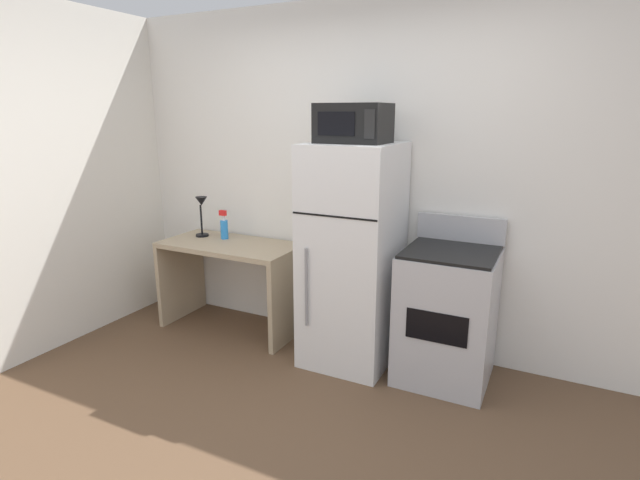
{
  "coord_description": "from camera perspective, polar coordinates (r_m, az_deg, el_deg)",
  "views": [
    {
      "loc": [
        1.28,
        -1.81,
        1.8
      ],
      "look_at": [
        -0.17,
        1.1,
        0.95
      ],
      "focal_mm": 27.37,
      "sensor_mm": 36.0,
      "label": 1
    }
  ],
  "objects": [
    {
      "name": "microwave",
      "position": [
        3.35,
        3.94,
        13.46
      ],
      "size": [
        0.46,
        0.35,
        0.26
      ],
      "color": "black",
      "rests_on": "refrigerator"
    },
    {
      "name": "desk_lamp",
      "position": [
        4.31,
        -13.68,
        3.47
      ],
      "size": [
        0.14,
        0.12,
        0.35
      ],
      "color": "black",
      "rests_on": "desk"
    },
    {
      "name": "refrigerator",
      "position": [
        3.51,
        3.81,
        -1.87
      ],
      "size": [
        0.61,
        0.68,
        1.6
      ],
      "color": "white",
      "rests_on": "ground"
    },
    {
      "name": "wall_back_white",
      "position": [
        3.77,
        6.51,
        7.01
      ],
      "size": [
        5.0,
        0.1,
        2.6
      ],
      "primitive_type": "cube",
      "color": "white",
      "rests_on": "ground"
    },
    {
      "name": "oven_range",
      "position": [
        3.46,
        14.61,
        -8.41
      ],
      "size": [
        0.61,
        0.61,
        1.1
      ],
      "color": "#B7B7BC",
      "rests_on": "ground"
    },
    {
      "name": "desk",
      "position": [
        4.17,
        -10.35,
        -3.37
      ],
      "size": [
        1.15,
        0.57,
        0.75
      ],
      "color": "tan",
      "rests_on": "ground"
    },
    {
      "name": "ground_plane",
      "position": [
        2.85,
        -7.44,
        -24.52
      ],
      "size": [
        12.0,
        12.0,
        0.0
      ],
      "primitive_type": "plane",
      "color": "brown"
    },
    {
      "name": "spray_bottle",
      "position": [
        4.23,
        -11.14,
        1.45
      ],
      "size": [
        0.06,
        0.06,
        0.25
      ],
      "color": "#2D8CEA",
      "rests_on": "desk"
    }
  ]
}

